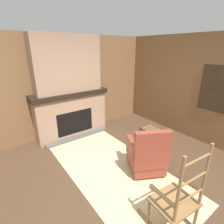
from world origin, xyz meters
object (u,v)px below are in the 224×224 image
rocking_chair (176,204)px  storage_case (82,87)px  armchair (147,155)px  decorative_plate_on_mantel (70,85)px  oil_lamp_vase (46,90)px  firewood_stack (149,132)px

rocking_chair → storage_case: size_ratio=5.83×
rocking_chair → armchair: bearing=-23.9°
armchair → decorative_plate_on_mantel: size_ratio=3.30×
oil_lamp_vase → decorative_plate_on_mantel: bearing=91.9°
oil_lamp_vase → firewood_stack: bearing=57.7°
firewood_stack → storage_case: size_ratio=1.82×
firewood_stack → oil_lamp_vase: bearing=-122.3°
storage_case → decorative_plate_on_mantel: (-0.02, -0.32, 0.08)m
oil_lamp_vase → storage_case: size_ratio=1.28×
armchair → decorative_plate_on_mantel: decorative_plate_on_mantel is taller
armchair → rocking_chair: 1.15m
armchair → storage_case: 2.47m
storage_case → firewood_stack: bearing=42.0°
firewood_stack → oil_lamp_vase: size_ratio=1.42×
firewood_stack → decorative_plate_on_mantel: decorative_plate_on_mantel is taller
decorative_plate_on_mantel → storage_case: bearing=86.3°
oil_lamp_vase → storage_case: 0.93m
armchair → storage_case: size_ratio=4.32×
firewood_stack → armchair: bearing=-50.4°
armchair → decorative_plate_on_mantel: (-2.31, -0.41, 0.98)m
decorative_plate_on_mantel → oil_lamp_vase: bearing=-88.1°
rocking_chair → firewood_stack: rocking_chair is taller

